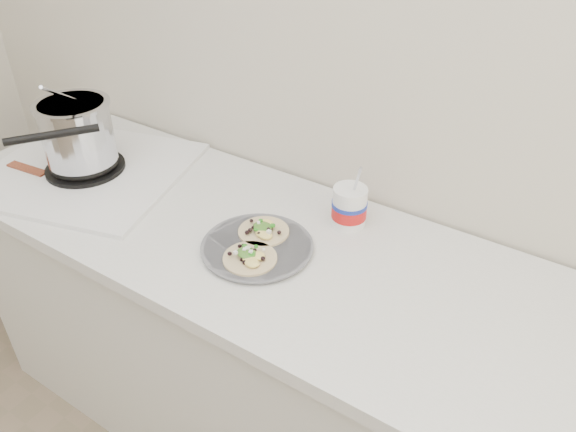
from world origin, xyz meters
The scene contains 5 objects.
counter centered at (0.00, 1.43, 0.45)m, with size 2.44×0.66×0.90m.
stove centered at (-0.86, 1.39, 0.99)m, with size 0.73×0.70×0.29m.
taco_plate centered at (-0.17, 1.37, 0.92)m, with size 0.29×0.29×0.04m.
tub centered at (-0.03, 1.60, 0.97)m, with size 0.10×0.10×0.22m.
bacon_plate centered at (-1.01, 1.29, 0.91)m, with size 0.24×0.24×0.02m.
Camera 1 is at (0.53, 0.45, 1.80)m, focal length 35.00 mm.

